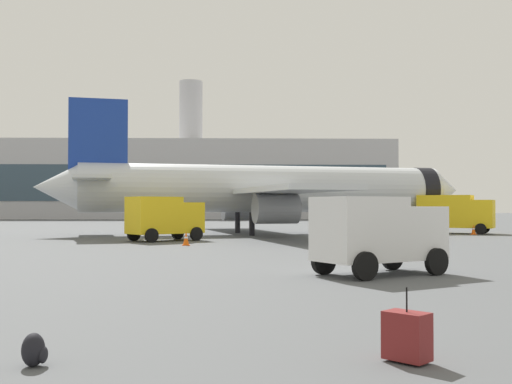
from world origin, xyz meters
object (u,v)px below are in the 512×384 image
safety_cone_near (186,239)px  safety_cone_mid (474,230)px  rolling_suitcase (407,336)px  cargo_van (378,231)px  fuel_truck (455,212)px  airplane_at_gate (265,189)px  service_truck (164,216)px  traveller_backpack (34,350)px

safety_cone_near → safety_cone_mid: 25.59m
safety_cone_near → rolling_suitcase: rolling_suitcase is taller
cargo_van → rolling_suitcase: cargo_van is taller
fuel_truck → rolling_suitcase: fuel_truck is taller
cargo_van → safety_cone_mid: (14.17, 29.18, -1.05)m
rolling_suitcase → airplane_at_gate: bearing=90.4°
safety_cone_near → airplane_at_gate: bearing=70.3°
airplane_at_gate → fuel_truck: 15.98m
airplane_at_gate → service_truck: (-7.06, -9.84, -2.05)m
safety_cone_near → safety_cone_mid: (21.88, 13.28, -0.00)m
service_truck → safety_cone_near: size_ratio=6.36×
airplane_at_gate → traveller_backpack: 42.69m
service_truck → rolling_suitcase: 33.17m
airplane_at_gate → cargo_van: bearing=-85.4°
safety_cone_near → rolling_suitcase: bearing=-78.6°
airplane_at_gate → safety_cone_near: (-5.24, -14.60, -3.26)m
fuel_truck → safety_cone_near: (-21.09, -15.36, -1.37)m
service_truck → cargo_van: bearing=-65.2°
fuel_truck → safety_cone_near: bearing=-143.9°
cargo_van → airplane_at_gate: bearing=94.6°
service_truck → cargo_van: service_truck is taller
airplane_at_gate → safety_cone_near: airplane_at_gate is taller
airplane_at_gate → traveller_backpack: bearing=-96.9°
fuel_truck → rolling_suitcase: size_ratio=5.84×
fuel_truck → cargo_van: fuel_truck is taller
fuel_truck → cargo_van: bearing=-113.2°
fuel_truck → safety_cone_mid: bearing=-69.2°
safety_cone_near → rolling_suitcase: (5.55, -27.56, -0.01)m
service_truck → safety_cone_mid: service_truck is taller
traveller_backpack → fuel_truck: bearing=64.1°
service_truck → safety_cone_near: (1.82, -4.76, -1.21)m
airplane_at_gate → service_truck: size_ratio=6.89×
cargo_van → safety_cone_near: 17.71m
traveller_backpack → safety_cone_near: bearing=90.3°
cargo_van → rolling_suitcase: size_ratio=4.38×
rolling_suitcase → traveller_backpack: (-5.39, -0.09, -0.16)m
safety_cone_mid → fuel_truck: bearing=110.8°
safety_cone_mid → cargo_van: bearing=-115.9°
airplane_at_gate → safety_cone_mid: (16.64, -1.32, -3.26)m
rolling_suitcase → safety_cone_mid: bearing=68.2°
rolling_suitcase → service_truck: bearing=102.8°
airplane_at_gate → cargo_van: 30.68m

